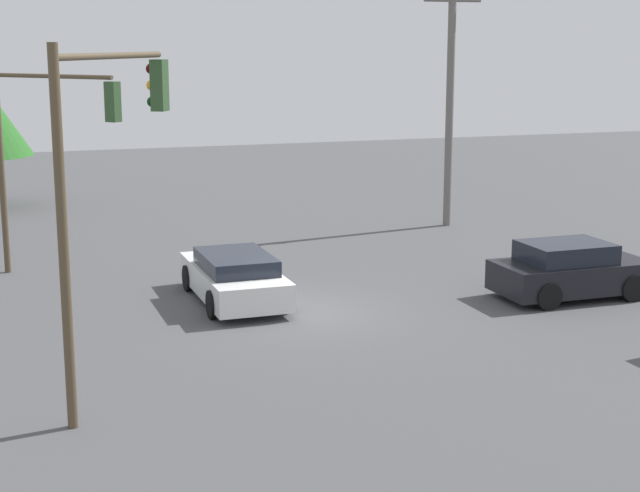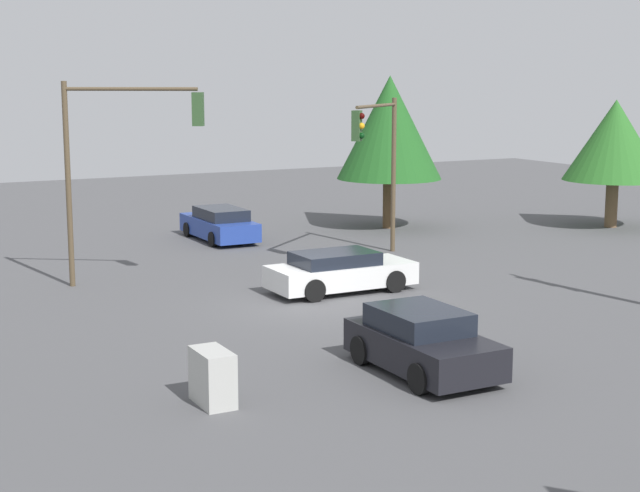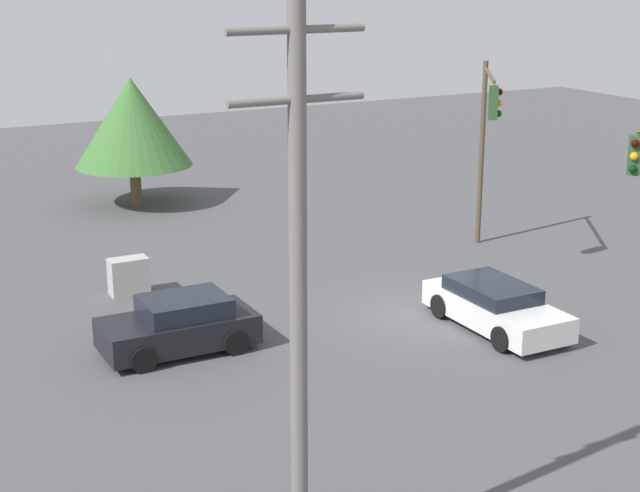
# 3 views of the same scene
# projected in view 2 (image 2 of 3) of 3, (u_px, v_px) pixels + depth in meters

# --- Properties ---
(ground_plane) EXTENTS (80.00, 80.00, 0.00)m
(ground_plane) POSITION_uv_depth(u_px,v_px,m) (310.00, 306.00, 29.26)
(ground_plane) COLOR #4C4C4F
(sedan_dark) EXTENTS (4.06, 2.06, 1.49)m
(sedan_dark) POSITION_uv_depth(u_px,v_px,m) (422.00, 342.00, 22.59)
(sedan_dark) COLOR black
(sedan_dark) RESTS_ON ground_plane
(sedan_white) EXTENTS (2.03, 4.66, 1.30)m
(sedan_white) POSITION_uv_depth(u_px,v_px,m) (340.00, 272.00, 31.14)
(sedan_white) COLOR silver
(sedan_white) RESTS_ON ground_plane
(sedan_blue) EXTENTS (4.69, 1.93, 1.38)m
(sedan_blue) POSITION_uv_depth(u_px,v_px,m) (220.00, 224.00, 40.98)
(sedan_blue) COLOR #233D93
(sedan_blue) RESTS_ON ground_plane
(traffic_signal_main) EXTENTS (2.66, 3.90, 6.63)m
(traffic_signal_main) POSITION_uv_depth(u_px,v_px,m) (119.00, 147.00, 31.15)
(traffic_signal_main) COLOR brown
(traffic_signal_main) RESTS_ON ground_plane
(traffic_signal_cross) EXTENTS (3.15, 3.59, 5.97)m
(traffic_signal_cross) POSITION_uv_depth(u_px,v_px,m) (380.00, 149.00, 36.12)
(traffic_signal_cross) COLOR brown
(traffic_signal_cross) RESTS_ON ground_plane
(electrical_cabinet) EXTENTS (1.20, 0.64, 1.16)m
(electrical_cabinet) POSITION_uv_depth(u_px,v_px,m) (213.00, 377.00, 20.41)
(electrical_cabinet) COLOR #B2B2AD
(electrical_cabinet) RESTS_ON ground_plane
(tree_right) EXTENTS (4.54, 4.54, 5.77)m
(tree_right) POSITION_uv_depth(u_px,v_px,m) (615.00, 141.00, 43.99)
(tree_right) COLOR brown
(tree_right) RESTS_ON ground_plane
(tree_far) EXTENTS (4.69, 4.69, 6.83)m
(tree_far) POSITION_uv_depth(u_px,v_px,m) (390.00, 128.00, 43.66)
(tree_far) COLOR brown
(tree_far) RESTS_ON ground_plane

